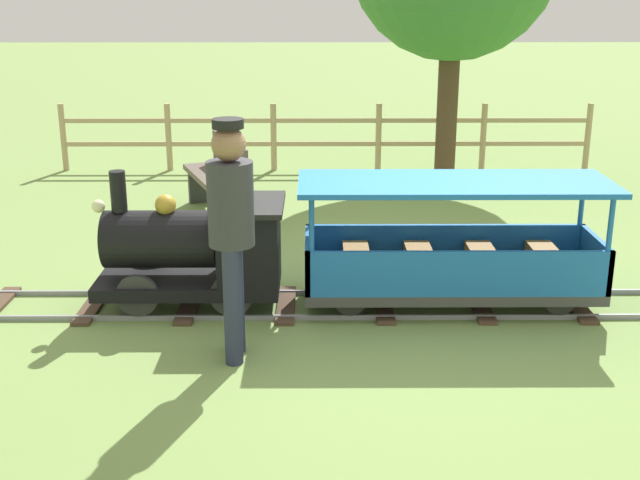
{
  "coord_description": "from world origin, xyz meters",
  "views": [
    {
      "loc": [
        -5.88,
        0.4,
        2.42
      ],
      "look_at": [
        0.0,
        0.36,
        0.55
      ],
      "focal_mm": 45.4,
      "sensor_mm": 36.0,
      "label": 1
    }
  ],
  "objects_px": {
    "locomotive": "(200,249)",
    "park_bench": "(219,177)",
    "passenger_car": "(452,256)",
    "conductor_person": "(231,222)"
  },
  "relations": [
    {
      "from": "conductor_person",
      "to": "park_bench",
      "type": "height_order",
      "value": "conductor_person"
    },
    {
      "from": "passenger_car",
      "to": "park_bench",
      "type": "distance_m",
      "value": 3.41
    },
    {
      "from": "passenger_car",
      "to": "park_bench",
      "type": "xyz_separation_m",
      "value": [
        2.69,
        2.09,
        -0.01
      ]
    },
    {
      "from": "locomotive",
      "to": "park_bench",
      "type": "xyz_separation_m",
      "value": [
        2.69,
        0.17,
        -0.07
      ]
    },
    {
      "from": "conductor_person",
      "to": "park_bench",
      "type": "xyz_separation_m",
      "value": [
        3.57,
        0.51,
        -0.54
      ]
    },
    {
      "from": "locomotive",
      "to": "passenger_car",
      "type": "relative_size",
      "value": 0.61
    },
    {
      "from": "locomotive",
      "to": "conductor_person",
      "type": "height_order",
      "value": "conductor_person"
    },
    {
      "from": "locomotive",
      "to": "passenger_car",
      "type": "bearing_deg",
      "value": -90.0
    },
    {
      "from": "locomotive",
      "to": "park_bench",
      "type": "height_order",
      "value": "locomotive"
    },
    {
      "from": "conductor_person",
      "to": "park_bench",
      "type": "relative_size",
      "value": 1.19
    }
  ]
}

